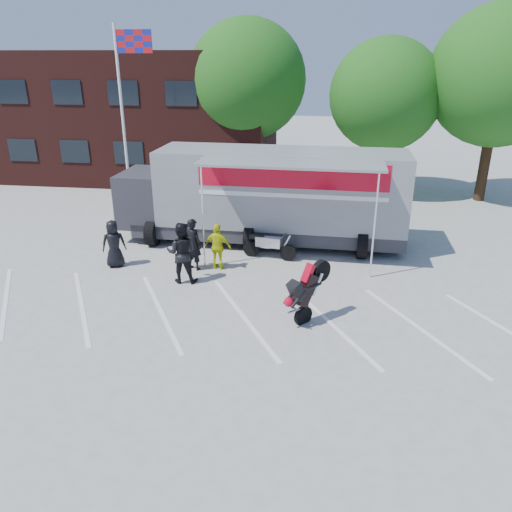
% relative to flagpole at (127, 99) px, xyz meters
% --- Properties ---
extents(ground, '(100.00, 100.00, 0.00)m').
position_rel_flagpole_xyz_m(ground, '(6.24, -10.00, -5.05)').
color(ground, '#AAAAA4').
rests_on(ground, ground).
extents(parking_bay_lines, '(18.09, 13.33, 0.01)m').
position_rel_flagpole_xyz_m(parking_bay_lines, '(6.24, -9.00, -5.05)').
color(parking_bay_lines, white).
rests_on(parking_bay_lines, ground).
extents(office_building, '(18.00, 8.00, 7.00)m').
position_rel_flagpole_xyz_m(office_building, '(-3.76, 8.00, -1.55)').
color(office_building, '#441A16').
rests_on(office_building, ground).
extents(flagpole, '(1.61, 0.12, 8.00)m').
position_rel_flagpole_xyz_m(flagpole, '(0.00, 0.00, 0.00)').
color(flagpole, white).
rests_on(flagpole, ground).
extents(tree_left, '(6.12, 6.12, 8.64)m').
position_rel_flagpole_xyz_m(tree_left, '(4.24, 6.00, 0.51)').
color(tree_left, '#382314').
rests_on(tree_left, ground).
extents(tree_mid, '(5.44, 5.44, 7.68)m').
position_rel_flagpole_xyz_m(tree_mid, '(11.24, 5.00, -0.11)').
color(tree_mid, '#382314').
rests_on(tree_mid, ground).
extents(tree_right, '(6.46, 6.46, 9.12)m').
position_rel_flagpole_xyz_m(tree_right, '(16.24, 4.50, 0.82)').
color(tree_right, '#382314').
rests_on(tree_right, ground).
extents(transporter_truck, '(11.36, 5.71, 3.57)m').
position_rel_flagpole_xyz_m(transporter_truck, '(6.42, -2.95, -5.05)').
color(transporter_truck, gray).
rests_on(transporter_truck, ground).
extents(parked_motorcycle, '(2.08, 0.99, 1.05)m').
position_rel_flagpole_xyz_m(parked_motorcycle, '(6.69, -4.64, -5.05)').
color(parked_motorcycle, silver).
rests_on(parked_motorcycle, ground).
extents(stunt_bike_rider, '(1.63, 1.69, 1.88)m').
position_rel_flagpole_xyz_m(stunt_bike_rider, '(8.50, -8.71, -5.05)').
color(stunt_bike_rider, black).
rests_on(stunt_bike_rider, ground).
extents(spectator_leather_a, '(0.94, 0.79, 1.65)m').
position_rel_flagpole_xyz_m(spectator_leather_a, '(1.50, -6.07, -4.23)').
color(spectator_leather_a, black).
rests_on(spectator_leather_a, ground).
extents(spectator_leather_b, '(0.77, 0.66, 1.80)m').
position_rel_flagpole_xyz_m(spectator_leather_b, '(4.24, -5.93, -4.16)').
color(spectator_leather_b, black).
rests_on(spectator_leather_b, ground).
extents(spectator_leather_c, '(1.01, 0.81, 1.99)m').
position_rel_flagpole_xyz_m(spectator_leather_c, '(4.14, -6.96, -4.06)').
color(spectator_leather_c, black).
rests_on(spectator_leather_c, ground).
extents(spectator_hivis, '(0.99, 0.55, 1.60)m').
position_rel_flagpole_xyz_m(spectator_hivis, '(5.06, -5.79, -4.25)').
color(spectator_hivis, '#D5E20B').
rests_on(spectator_hivis, ground).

